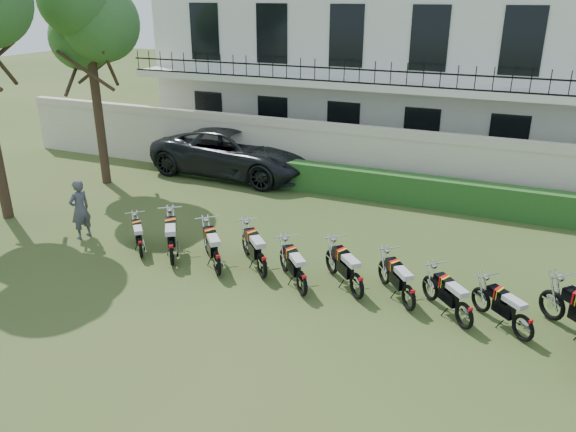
% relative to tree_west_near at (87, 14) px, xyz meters
% --- Properties ---
extents(ground, '(100.00, 100.00, 0.00)m').
position_rel_tree_west_near_xyz_m(ground, '(8.96, -5.00, -5.89)').
color(ground, '#31471C').
rests_on(ground, ground).
extents(perimeter_wall, '(30.00, 0.35, 2.30)m').
position_rel_tree_west_near_xyz_m(perimeter_wall, '(8.96, 3.00, -4.72)').
color(perimeter_wall, beige).
rests_on(perimeter_wall, ground).
extents(hedge, '(18.00, 0.60, 1.00)m').
position_rel_tree_west_near_xyz_m(hedge, '(9.96, 2.20, -5.39)').
color(hedge, '#1F4C1B').
rests_on(hedge, ground).
extents(building, '(20.40, 9.60, 7.40)m').
position_rel_tree_west_near_xyz_m(building, '(8.96, 8.96, -2.18)').
color(building, silver).
rests_on(building, ground).
extents(tree_west_near, '(3.40, 3.20, 7.90)m').
position_rel_tree_west_near_xyz_m(tree_west_near, '(0.00, 0.00, 0.00)').
color(tree_west_near, '#473323').
rests_on(tree_west_near, ground).
extents(motorcycle_0, '(1.19, 1.30, 0.92)m').
position_rel_tree_west_near_xyz_m(motorcycle_0, '(5.11, -4.73, -5.47)').
color(motorcycle_0, black).
rests_on(motorcycle_0, ground).
extents(motorcycle_1, '(1.25, 1.78, 1.13)m').
position_rel_tree_west_near_xyz_m(motorcycle_1, '(6.15, -4.79, -5.37)').
color(motorcycle_1, black).
rests_on(motorcycle_1, ground).
extents(motorcycle_2, '(1.40, 1.57, 1.10)m').
position_rel_tree_west_near_xyz_m(motorcycle_2, '(7.49, -4.81, -5.38)').
color(motorcycle_2, black).
rests_on(motorcycle_2, ground).
extents(motorcycle_3, '(1.46, 1.53, 1.10)m').
position_rel_tree_west_near_xyz_m(motorcycle_3, '(8.56, -4.48, -5.38)').
color(motorcycle_3, black).
rests_on(motorcycle_3, ground).
extents(motorcycle_4, '(1.33, 1.47, 1.03)m').
position_rel_tree_west_near_xyz_m(motorcycle_4, '(9.79, -4.90, -5.41)').
color(motorcycle_4, black).
rests_on(motorcycle_4, ground).
extents(motorcycle_5, '(1.44, 1.47, 1.07)m').
position_rel_tree_west_near_xyz_m(motorcycle_5, '(10.99, -4.53, -5.40)').
color(motorcycle_5, black).
rests_on(motorcycle_5, ground).
extents(motorcycle_6, '(1.24, 1.50, 1.01)m').
position_rel_tree_west_near_xyz_m(motorcycle_6, '(12.18, -4.56, -5.42)').
color(motorcycle_6, black).
rests_on(motorcycle_6, ground).
extents(motorcycle_7, '(1.33, 1.39, 1.00)m').
position_rel_tree_west_near_xyz_m(motorcycle_7, '(13.40, -4.82, -5.43)').
color(motorcycle_7, black).
rests_on(motorcycle_7, ground).
extents(motorcycle_8, '(1.37, 1.28, 0.97)m').
position_rel_tree_west_near_xyz_m(motorcycle_8, '(14.54, -4.81, -5.44)').
color(motorcycle_8, black).
rests_on(motorcycle_8, ground).
extents(suv, '(6.54, 3.21, 1.79)m').
position_rel_tree_west_near_xyz_m(suv, '(3.89, 2.83, -5.00)').
color(suv, black).
rests_on(suv, ground).
extents(inspector, '(0.53, 0.70, 1.73)m').
position_rel_tree_west_near_xyz_m(inspector, '(2.74, -4.28, -5.02)').
color(inspector, '#56565B').
rests_on(inspector, ground).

